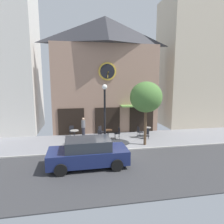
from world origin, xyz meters
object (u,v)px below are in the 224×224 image
at_px(cafe_table_rightmost, 74,133).
at_px(cafe_chair_by_entrance, 72,130).
at_px(cafe_chair_mid_row, 118,132).
at_px(parked_car_navy, 88,153).
at_px(cafe_chair_under_awning, 101,131).
at_px(cafe_table_center_left, 147,130).
at_px(cafe_chair_outer, 139,131).
at_px(street_lamp, 105,116).
at_px(street_tree, 146,97).
at_px(cafe_table_near_door, 108,133).
at_px(cafe_chair_facing_street, 100,135).
at_px(pedestrian_grey, 83,127).
at_px(cafe_chair_corner, 147,133).

distance_m(cafe_table_rightmost, cafe_chair_by_entrance, 0.87).
bearing_deg(cafe_chair_mid_row, parked_car_navy, -119.40).
height_order(cafe_chair_under_awning, parked_car_navy, parked_car_navy).
distance_m(cafe_table_center_left, cafe_chair_outer, 0.82).
distance_m(street_lamp, cafe_chair_under_awning, 3.03).
relative_size(cafe_chair_by_entrance, parked_car_navy, 0.21).
xyz_separation_m(street_tree, cafe_chair_mid_row, (-1.65, 1.79, -2.95)).
height_order(cafe_table_center_left, cafe_chair_by_entrance, cafe_chair_by_entrance).
height_order(cafe_table_rightmost, cafe_chair_under_awning, cafe_chair_under_awning).
bearing_deg(street_tree, street_lamp, 179.11).
xyz_separation_m(street_lamp, cafe_table_rightmost, (-2.14, 2.20, -1.73)).
xyz_separation_m(cafe_table_near_door, cafe_chair_mid_row, (0.79, -0.05, 0.00)).
height_order(cafe_chair_mid_row, parked_car_navy, parked_car_navy).
relative_size(cafe_chair_outer, cafe_chair_mid_row, 1.00).
xyz_separation_m(cafe_chair_mid_row, parked_car_navy, (-2.66, -4.71, 0.23)).
distance_m(cafe_table_center_left, cafe_chair_facing_street, 4.13).
relative_size(street_lamp, cafe_chair_under_awning, 4.89).
distance_m(street_tree, pedestrian_grey, 5.71).
height_order(cafe_table_center_left, cafe_chair_under_awning, cafe_chair_under_awning).
bearing_deg(cafe_chair_outer, cafe_table_rightmost, 175.51).
distance_m(cafe_table_near_door, cafe_chair_mid_row, 0.80).
distance_m(street_tree, cafe_chair_outer, 3.48).
relative_size(cafe_chair_corner, parked_car_navy, 0.21).
distance_m(street_tree, cafe_table_rightmost, 6.31).
relative_size(street_tree, cafe_table_center_left, 6.04).
distance_m(cafe_chair_by_entrance, cafe_chair_under_awning, 2.43).
xyz_separation_m(cafe_chair_mid_row, pedestrian_grey, (-2.72, 0.81, 0.33)).
relative_size(cafe_table_near_door, cafe_chair_corner, 0.83).
height_order(cafe_table_near_door, cafe_table_center_left, cafe_table_center_left).
bearing_deg(parked_car_navy, cafe_table_near_door, 68.64).
xyz_separation_m(cafe_table_near_door, pedestrian_grey, (-1.92, 0.76, 0.34)).
distance_m(street_lamp, cafe_table_center_left, 4.72).
height_order(street_tree, cafe_chair_outer, street_tree).
xyz_separation_m(street_tree, pedestrian_grey, (-4.36, 2.60, -2.62)).
bearing_deg(cafe_chair_corner, pedestrian_grey, 165.51).
bearing_deg(cafe_table_center_left, street_lamp, -152.59).
bearing_deg(cafe_chair_by_entrance, cafe_chair_corner, -16.66).
bearing_deg(cafe_table_near_door, cafe_chair_under_awning, 125.02).
xyz_separation_m(street_lamp, pedestrian_grey, (-1.41, 2.55, -1.37)).
relative_size(cafe_table_rightmost, cafe_chair_outer, 0.81).
xyz_separation_m(cafe_chair_facing_street, cafe_chair_by_entrance, (-2.20, 1.73, 0.00)).
distance_m(street_tree, cafe_chair_facing_street, 4.50).
xyz_separation_m(street_lamp, cafe_chair_by_entrance, (-2.37, 3.04, -1.71)).
bearing_deg(cafe_chair_corner, cafe_chair_facing_street, 179.36).
relative_size(cafe_table_near_door, parked_car_navy, 0.17).
distance_m(street_lamp, parked_car_navy, 3.58).
height_order(cafe_chair_facing_street, cafe_chair_mid_row, same).
xyz_separation_m(cafe_table_center_left, cafe_chair_by_entrance, (-6.26, 1.02, 0.03)).
bearing_deg(parked_car_navy, cafe_chair_mid_row, 60.60).
xyz_separation_m(street_lamp, cafe_chair_mid_row, (1.31, 1.74, -1.71)).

